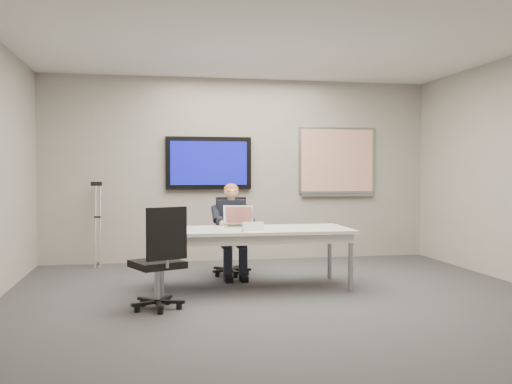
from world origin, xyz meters
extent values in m
cube|color=#3B3B3E|center=(0.00, 0.00, 0.00)|extent=(6.00, 6.00, 0.02)
cube|color=silver|center=(0.00, 0.00, 2.80)|extent=(6.00, 6.00, 0.02)
cube|color=#A6A096|center=(0.00, 3.00, 1.40)|extent=(6.00, 0.02, 2.80)
cube|color=#A6A096|center=(0.00, -3.00, 1.40)|extent=(6.00, 0.02, 2.80)
cube|color=silver|center=(-0.21, 0.84, 0.68)|extent=(2.29, 0.98, 0.04)
cube|color=silver|center=(-0.21, 0.84, 0.61)|extent=(2.19, 0.88, 0.09)
cylinder|color=#919499|center=(-1.27, 0.46, 0.33)|extent=(0.06, 0.06, 0.66)
cylinder|color=#919499|center=(0.85, 0.43, 0.33)|extent=(0.06, 0.06, 0.66)
cylinder|color=#919499|center=(-1.26, 1.25, 0.33)|extent=(0.06, 0.06, 0.66)
cylinder|color=#919499|center=(0.86, 1.23, 0.33)|extent=(0.06, 0.06, 0.66)
cube|color=black|center=(-0.50, 2.95, 1.50)|extent=(1.30, 0.08, 0.80)
cube|color=#0C0E89|center=(-0.50, 2.90, 1.50)|extent=(1.16, 0.01, 0.66)
cube|color=#919499|center=(1.55, 2.98, 1.55)|extent=(1.25, 0.04, 1.05)
cube|color=white|center=(1.55, 2.95, 1.55)|extent=(1.18, 0.01, 0.98)
cube|color=#919499|center=(1.55, 2.94, 1.00)|extent=(1.18, 0.05, 0.04)
cylinder|color=#919499|center=(-0.34, 1.73, 0.27)|extent=(0.06, 0.06, 0.35)
cube|color=black|center=(-0.34, 1.73, 0.45)|extent=(0.52, 0.52, 0.07)
cube|color=black|center=(-0.30, 1.94, 0.77)|extent=(0.41, 0.12, 0.51)
cylinder|color=#919499|center=(-1.33, 0.01, 0.27)|extent=(0.06, 0.06, 0.35)
cube|color=black|center=(-1.33, 0.01, 0.45)|extent=(0.60, 0.60, 0.07)
cube|color=black|center=(-1.24, -0.19, 0.77)|extent=(0.39, 0.21, 0.51)
cube|color=black|center=(-0.34, 1.70, 0.74)|extent=(0.38, 0.23, 0.52)
cube|color=#362116|center=(-0.34, 1.59, 0.77)|extent=(0.20, 0.03, 0.25)
sphere|color=#E1B18A|center=(-0.34, 1.68, 1.11)|extent=(0.19, 0.19, 0.19)
ellipsoid|color=brown|center=(-0.34, 1.69, 1.13)|extent=(0.20, 0.20, 0.16)
cube|color=silver|center=(-0.33, 1.01, 0.71)|extent=(0.41, 0.33, 0.02)
cube|color=black|center=(-0.33, 1.00, 0.72)|extent=(0.34, 0.24, 0.00)
cube|color=silver|center=(-0.33, 1.17, 0.84)|extent=(0.37, 0.17, 0.24)
cube|color=#B61A13|center=(-0.33, 1.16, 0.84)|extent=(0.32, 0.14, 0.20)
cylinder|color=black|center=(-0.38, 0.53, 0.71)|extent=(0.04, 0.13, 0.01)
camera|label=1|loc=(-1.42, -5.70, 1.36)|focal=40.00mm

